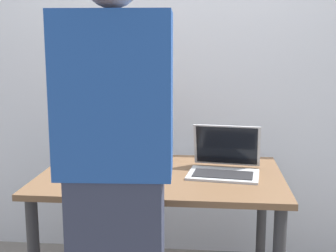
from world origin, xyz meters
The scene contains 7 objects.
desk centered at (0.00, 0.00, 0.66)m, with size 1.24×0.81×0.77m.
laptop centered at (0.33, 0.05, 0.83)m, with size 0.39×0.35×0.24m.
beer_bottle_brown centered at (-0.15, 0.13, 0.89)m, with size 0.07×0.07×0.31m.
beer_bottle_green centered at (-0.23, 0.11, 0.89)m, with size 0.07×0.07×0.30m.
person_figure centered at (-0.10, -0.65, 0.91)m, with size 0.43×0.31×1.79m.
coffee_mug centered at (-0.35, -0.05, 0.82)m, with size 0.12×0.09×0.09m.
back_wall centered at (0.00, 0.80, 1.30)m, with size 6.00×0.10×2.60m, color silver.
Camera 1 is at (0.25, -2.23, 1.43)m, focal length 48.05 mm.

